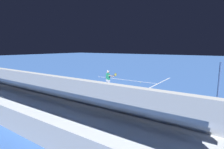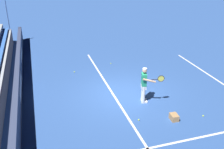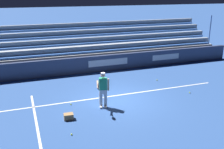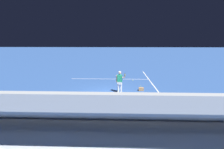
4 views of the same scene
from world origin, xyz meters
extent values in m
plane|color=#2D5193|center=(0.00, 0.00, 0.00)|extent=(160.00, 160.00, 0.00)
cube|color=white|center=(0.00, -0.50, 0.00)|extent=(12.00, 0.10, 0.01)
cube|color=white|center=(4.11, 4.00, 0.00)|extent=(0.10, 12.00, 0.01)
cube|color=white|center=(0.00, 5.50, 0.00)|extent=(8.22, 0.10, 0.01)
cube|color=#384260|center=(0.00, -4.96, 0.55)|extent=(21.87, 0.24, 1.10)
cube|color=silver|center=(-1.16, -4.83, 0.61)|extent=(2.80, 0.01, 0.44)
cube|color=silver|center=(-5.65, -4.83, 0.61)|extent=(2.20, 0.01, 0.40)
cube|color=#9EA3A8|center=(0.00, -7.16, 0.55)|extent=(20.78, 3.20, 1.10)
cube|color=blue|center=(0.00, -5.96, 1.18)|extent=(20.37, 0.40, 0.12)
cube|color=#9EA3A8|center=(0.00, -6.24, 1.33)|extent=(20.78, 0.24, 0.45)
cube|color=blue|center=(0.00, -6.76, 1.63)|extent=(20.37, 0.40, 0.12)
cube|color=#9EA3A8|center=(0.00, -7.04, 1.77)|extent=(20.78, 0.24, 0.45)
cube|color=blue|center=(0.00, -7.56, 2.08)|extent=(20.37, 0.40, 0.12)
cube|color=#9EA3A8|center=(0.00, -7.84, 2.23)|extent=(20.78, 0.24, 0.45)
cylinder|color=#4C70B2|center=(10.08, -5.66, 1.70)|extent=(0.08, 0.08, 3.40)
cylinder|color=silver|center=(0.89, 0.66, 0.44)|extent=(0.15, 0.15, 0.88)
cylinder|color=silver|center=(1.10, 0.61, 0.44)|extent=(0.15, 0.15, 0.88)
cube|color=white|center=(0.91, 0.72, 0.04)|extent=(0.18, 0.30, 0.09)
cube|color=white|center=(1.12, 0.67, 0.04)|extent=(0.18, 0.30, 0.09)
cube|color=silver|center=(1.00, 0.64, 0.80)|extent=(0.38, 0.30, 0.20)
cube|color=#239366|center=(1.00, 0.64, 1.17)|extent=(0.40, 0.29, 0.58)
sphere|color=tan|center=(1.00, 0.65, 1.60)|extent=(0.21, 0.21, 0.21)
cylinder|color=white|center=(1.00, 0.65, 1.69)|extent=(0.20, 0.20, 0.05)
cylinder|color=tan|center=(0.76, 0.70, 1.13)|extent=(0.09, 0.09, 0.56)
cylinder|color=tan|center=(1.28, 0.77, 1.22)|extent=(0.23, 0.59, 0.24)
cylinder|color=black|center=(1.35, 1.00, 1.27)|extent=(0.11, 0.30, 0.03)
torus|color=black|center=(1.42, 1.27, 1.31)|extent=(0.10, 0.31, 0.31)
cylinder|color=#D6D14C|center=(1.42, 1.27, 1.31)|extent=(0.07, 0.26, 0.27)
cube|color=#A87F51|center=(2.77, 1.30, 0.13)|extent=(0.42, 0.33, 0.26)
sphere|color=#CCE533|center=(-3.31, -1.90, 0.03)|extent=(0.07, 0.07, 0.07)
sphere|color=#CCE533|center=(2.39, -0.14, 0.03)|extent=(0.07, 0.07, 0.07)
sphere|color=#CCE533|center=(-3.94, 0.53, 0.03)|extent=(0.07, 0.07, 0.07)
sphere|color=#CCE533|center=(2.38, 4.81, 0.03)|extent=(0.07, 0.07, 0.07)
sphere|color=#CCE533|center=(2.92, 2.62, 0.03)|extent=(0.07, 0.07, 0.07)
camera|label=1|loc=(10.31, -12.46, 3.88)|focal=28.00mm
camera|label=2|loc=(10.85, -3.88, 6.34)|focal=42.00mm
camera|label=3|loc=(4.47, 11.44, 5.28)|focal=42.00mm
camera|label=4|loc=(0.87, -12.60, 4.16)|focal=28.00mm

